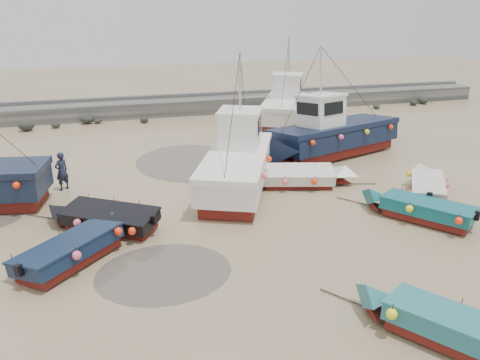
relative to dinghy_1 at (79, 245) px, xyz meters
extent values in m
plane|color=tan|center=(5.08, 0.80, -0.55)|extent=(120.00, 120.00, 0.00)
cube|color=slate|center=(5.08, 22.80, 0.05)|extent=(60.00, 2.20, 1.20)
cube|color=slate|center=(5.08, 24.01, 0.78)|extent=(60.00, 0.60, 0.25)
ellipsoid|color=black|center=(10.18, 19.82, -0.25)|extent=(0.84, 0.86, 0.51)
ellipsoid|color=black|center=(12.88, 21.36, -0.20)|extent=(0.98, 1.07, 0.72)
ellipsoid|color=black|center=(19.24, 20.33, -0.28)|extent=(0.78, 0.90, 0.59)
ellipsoid|color=black|center=(28.11, 20.59, -0.31)|extent=(0.68, 0.72, 0.52)
ellipsoid|color=black|center=(24.01, 20.07, -0.34)|extent=(0.60, 0.70, 0.31)
ellipsoid|color=black|center=(0.01, 21.26, -0.20)|extent=(0.99, 0.80, 0.58)
ellipsoid|color=black|center=(17.27, 20.56, -0.36)|extent=(0.54, 0.46, 0.30)
ellipsoid|color=black|center=(14.77, 20.77, -0.33)|extent=(0.61, 0.47, 0.46)
ellipsoid|color=black|center=(29.36, 20.94, -0.23)|extent=(0.92, 0.97, 0.58)
ellipsoid|color=black|center=(0.77, 21.07, -0.33)|extent=(0.61, 0.53, 0.32)
ellipsoid|color=black|center=(16.07, 21.40, -0.31)|extent=(0.67, 0.55, 0.43)
ellipsoid|color=black|center=(-4.09, 20.14, -0.17)|extent=(1.09, 0.88, 0.72)
ellipsoid|color=black|center=(-2.17, 20.45, -0.32)|extent=(0.65, 0.60, 0.37)
ellipsoid|color=black|center=(14.55, 20.19, -0.24)|extent=(0.88, 0.64, 0.62)
ellipsoid|color=black|center=(4.16, 20.39, -0.32)|extent=(0.64, 0.62, 0.48)
ellipsoid|color=black|center=(12.92, 21.22, -0.35)|extent=(0.55, 0.45, 0.29)
cylinder|color=#534C43|center=(2.63, -1.69, -0.54)|extent=(4.45, 4.45, 0.01)
cylinder|color=#534C43|center=(10.45, 4.85, -0.54)|extent=(3.16, 3.16, 0.01)
cylinder|color=#534C43|center=(5.64, 9.82, -0.54)|extent=(5.97, 5.97, 0.01)
cube|color=maroon|center=(-0.26, -0.26, -0.40)|extent=(3.33, 3.35, 0.30)
cube|color=#0F1E36|center=(-0.26, -0.26, -0.02)|extent=(3.67, 3.69, 0.45)
pyramid|color=#0F1E36|center=(1.25, 1.27, 0.43)|extent=(1.64, 1.63, 0.90)
cube|color=brown|center=(-0.26, -0.26, 0.14)|extent=(3.04, 3.06, 0.10)
cube|color=#0F1E36|center=(-0.26, -0.26, 0.23)|extent=(3.77, 3.80, 0.07)
cube|color=black|center=(-1.58, -1.61, 0.15)|extent=(0.28, 0.28, 0.35)
cylinder|color=black|center=(1.88, 1.92, -0.52)|extent=(1.43, 1.45, 0.04)
sphere|color=#FF3814|center=(-1.92, -0.64, 0.08)|extent=(0.30, 0.30, 0.30)
sphere|color=#FF3814|center=(0.06, -1.25, 0.08)|extent=(0.30, 0.30, 0.30)
sphere|color=#FF3814|center=(-0.58, 0.72, 0.08)|extent=(0.30, 0.30, 0.30)
sphere|color=#FF3814|center=(1.40, 0.12, 0.08)|extent=(0.30, 0.30, 0.30)
cube|color=maroon|center=(9.16, -7.20, -0.40)|extent=(2.63, 3.09, 0.30)
cube|color=#236974|center=(9.16, -7.20, -0.02)|extent=(2.93, 3.39, 0.45)
pyramid|color=#236974|center=(8.09, -5.62, 0.43)|extent=(1.58, 1.39, 0.90)
cube|color=brown|center=(9.16, -7.20, 0.14)|extent=(2.42, 2.82, 0.10)
cube|color=#236974|center=(9.16, -7.20, 0.23)|extent=(3.02, 3.48, 0.07)
cylinder|color=black|center=(7.62, -4.92, -0.52)|extent=(1.15, 1.68, 0.04)
sphere|color=#FF3814|center=(9.85, -6.74, 0.08)|extent=(0.30, 0.30, 0.30)
sphere|color=#FF3814|center=(7.77, -6.64, 0.08)|extent=(0.30, 0.30, 0.30)
cube|color=maroon|center=(15.05, 1.41, -0.40)|extent=(2.74, 3.23, 0.30)
cube|color=silver|center=(15.05, 1.41, -0.02)|extent=(3.04, 3.53, 0.45)
pyramid|color=silver|center=(16.23, 3.08, 0.43)|extent=(1.49, 1.35, 0.90)
cube|color=brown|center=(15.05, 1.41, 0.14)|extent=(2.51, 2.94, 0.10)
cube|color=silver|center=(15.05, 1.41, 0.23)|extent=(3.13, 3.63, 0.07)
cube|color=black|center=(14.03, -0.04, 0.15)|extent=(0.28, 0.27, 0.35)
cylinder|color=black|center=(16.74, 3.79, -0.52)|extent=(1.19, 1.66, 0.04)
sphere|color=#FF3814|center=(13.63, 0.76, 0.08)|extent=(0.30, 0.30, 0.30)
sphere|color=#FF3814|center=(15.69, 0.95, 0.08)|extent=(0.30, 0.30, 0.30)
sphere|color=#FF3814|center=(15.19, 2.96, 0.08)|extent=(0.30, 0.30, 0.30)
cube|color=maroon|center=(1.13, 2.13, -0.40)|extent=(3.50, 2.93, 0.30)
cube|color=black|center=(1.13, 2.13, -0.02)|extent=(3.83, 3.25, 0.45)
pyramid|color=black|center=(-0.67, 3.36, 0.43)|extent=(1.40, 1.59, 0.90)
cube|color=brown|center=(1.13, 2.13, 0.14)|extent=(3.18, 2.68, 0.10)
cube|color=black|center=(1.13, 2.13, 0.23)|extent=(3.93, 3.34, 0.07)
cube|color=black|center=(2.71, 1.06, 0.15)|extent=(0.27, 0.28, 0.35)
cylinder|color=black|center=(-1.41, 3.87, -0.52)|extent=(1.67, 1.16, 0.04)
sphere|color=#FF3814|center=(1.86, 0.62, 0.08)|extent=(0.30, 0.30, 0.30)
sphere|color=#FF3814|center=(2.32, 2.33, 0.08)|extent=(0.30, 0.30, 0.30)
sphere|color=#FF3814|center=(0.90, 1.27, 0.08)|extent=(0.30, 0.30, 0.30)
sphere|color=#FF3814|center=(1.36, 2.99, 0.08)|extent=(0.30, 0.30, 0.30)
sphere|color=#FF3814|center=(-0.06, 1.93, 0.08)|extent=(0.30, 0.30, 0.30)
sphere|color=#FF3814|center=(0.41, 3.64, 0.08)|extent=(0.30, 0.30, 0.30)
cube|color=maroon|center=(9.97, 4.58, -0.40)|extent=(3.45, 2.16, 0.30)
cube|color=silver|center=(9.97, 4.58, -0.02)|extent=(3.74, 2.45, 0.45)
pyramid|color=silver|center=(11.96, 4.02, 0.43)|extent=(1.11, 1.71, 0.90)
cube|color=brown|center=(9.97, 4.58, 0.14)|extent=(3.12, 2.00, 0.10)
cube|color=silver|center=(9.97, 4.58, 0.23)|extent=(3.83, 2.53, 0.07)
cube|color=black|center=(8.24, 5.06, 0.15)|extent=(0.23, 0.26, 0.35)
cylinder|color=black|center=(12.81, 3.79, -0.52)|extent=(1.94, 0.58, 0.04)
sphere|color=#FF3814|center=(8.90, 5.82, 0.08)|extent=(0.30, 0.30, 0.30)
sphere|color=#FF3814|center=(9.07, 3.89, 0.08)|extent=(0.30, 0.30, 0.30)
sphere|color=#FF3814|center=(10.21, 5.46, 0.08)|extent=(0.30, 0.30, 0.30)
sphere|color=#FF3814|center=(10.38, 3.52, 0.08)|extent=(0.30, 0.30, 0.30)
sphere|color=#FF3814|center=(11.53, 5.09, 0.08)|extent=(0.30, 0.30, 0.30)
cube|color=maroon|center=(13.37, -0.74, -0.40)|extent=(2.93, 3.37, 0.30)
cube|color=#0F565D|center=(13.37, -0.74, -0.02)|extent=(3.26, 3.70, 0.45)
pyramid|color=#0F565D|center=(12.16, 0.95, 0.43)|extent=(1.65, 1.47, 0.90)
cube|color=brown|center=(13.37, -0.74, 0.14)|extent=(2.69, 3.07, 0.10)
cube|color=#0F565D|center=(13.37, -0.74, 0.23)|extent=(3.35, 3.80, 0.07)
cube|color=black|center=(14.43, -2.21, 0.15)|extent=(0.28, 0.27, 0.35)
cylinder|color=black|center=(11.64, 1.66, -0.52)|extent=(1.20, 1.65, 0.04)
sphere|color=#FF3814|center=(13.46, -2.37, 0.08)|extent=(0.30, 0.30, 0.30)
sphere|color=#FF3814|center=(14.36, -0.60, 0.08)|extent=(0.30, 0.30, 0.30)
sphere|color=#FF3814|center=(12.39, -0.88, 0.08)|extent=(0.30, 0.30, 0.30)
sphere|color=#FF3814|center=(13.29, 0.89, 0.08)|extent=(0.30, 0.30, 0.30)
sphere|color=#FA6177|center=(-2.41, 4.31, 0.83)|extent=(0.30, 0.30, 0.30)
sphere|color=#FA6177|center=(-2.81, 7.07, 0.83)|extent=(0.30, 0.30, 0.30)
cube|color=maroon|center=(6.99, 4.80, -0.27)|extent=(4.96, 7.45, 0.55)
cube|color=white|center=(6.99, 4.80, 0.48)|extent=(5.54, 8.09, 0.95)
pyramid|color=white|center=(8.79, 8.80, 1.18)|extent=(2.98, 2.37, 1.40)
cube|color=brown|center=(6.99, 4.80, 0.99)|extent=(5.37, 7.88, 0.08)
cube|color=white|center=(6.99, 4.80, 1.13)|extent=(5.66, 8.27, 0.30)
cube|color=white|center=(7.42, 5.75, 2.10)|extent=(2.50, 2.58, 1.70)
cube|color=white|center=(7.42, 5.75, 3.01)|extent=(2.70, 2.78, 0.12)
cube|color=black|center=(7.84, 6.68, 2.36)|extent=(1.45, 0.68, 0.68)
cylinder|color=#B7B7B2|center=(7.42, 5.75, 4.37)|extent=(0.10, 0.10, 2.60)
cylinder|color=black|center=(9.26, 9.88, -0.52)|extent=(1.27, 2.76, 0.05)
sphere|color=#FA6177|center=(4.44, 2.59, 0.83)|extent=(0.30, 0.30, 0.30)
sphere|color=#FA6177|center=(7.55, 2.54, 0.83)|extent=(0.30, 0.30, 0.30)
sphere|color=#FA6177|center=(5.43, 4.82, 0.83)|extent=(0.30, 0.30, 0.30)
sphere|color=#FA6177|center=(8.55, 4.77, 0.83)|extent=(0.30, 0.30, 0.30)
sphere|color=#FA6177|center=(6.43, 7.06, 0.83)|extent=(0.30, 0.30, 0.30)
sphere|color=#FA6177|center=(9.55, 7.00, 0.83)|extent=(0.30, 0.30, 0.30)
cube|color=maroon|center=(14.13, 8.74, -0.27)|extent=(7.73, 4.57, 0.55)
cube|color=black|center=(14.13, 8.74, 0.48)|extent=(8.37, 5.15, 0.95)
pyramid|color=black|center=(9.86, 7.35, 1.18)|extent=(2.24, 3.15, 1.40)
cube|color=brown|center=(14.13, 8.74, 0.99)|extent=(8.16, 4.98, 0.08)
cube|color=black|center=(14.13, 8.74, 1.13)|extent=(8.56, 5.26, 0.30)
cube|color=white|center=(13.10, 8.41, 2.10)|extent=(2.52, 2.52, 1.70)
cube|color=white|center=(13.10, 8.41, 3.01)|extent=(2.72, 2.72, 0.12)
cube|color=black|center=(12.13, 8.09, 2.36)|extent=(0.57, 1.63, 0.68)
cylinder|color=#B7B7B2|center=(13.10, 8.41, 4.37)|extent=(0.10, 0.10, 2.60)
cylinder|color=black|center=(8.73, 6.99, -0.52)|extent=(2.87, 0.97, 0.05)
sphere|color=#FA6177|center=(17.58, 8.24, 0.83)|extent=(0.30, 0.30, 0.30)
sphere|color=#FA6177|center=(15.63, 10.86, 0.83)|extent=(0.30, 0.30, 0.30)
sphere|color=#FA6177|center=(15.60, 7.59, 0.83)|extent=(0.30, 0.30, 0.30)
sphere|color=#FA6177|center=(13.65, 10.21, 0.83)|extent=(0.30, 0.30, 0.30)
sphere|color=#FA6177|center=(13.61, 6.95, 0.83)|extent=(0.30, 0.30, 0.30)
sphere|color=#FA6177|center=(11.66, 9.57, 0.83)|extent=(0.30, 0.30, 0.30)
sphere|color=#FA6177|center=(11.62, 6.30, 0.83)|extent=(0.30, 0.30, 0.30)
cube|color=maroon|center=(14.14, 16.80, -0.27)|extent=(5.09, 6.84, 0.55)
cube|color=white|center=(14.14, 16.80, 0.48)|extent=(5.69, 7.46, 0.95)
pyramid|color=white|center=(15.94, 20.36, 1.18)|extent=(3.23, 2.58, 1.40)
cube|color=brown|center=(14.14, 16.80, 0.99)|extent=(5.52, 7.26, 0.08)
cube|color=white|center=(14.14, 16.80, 1.13)|extent=(5.81, 7.62, 0.30)
cube|color=white|center=(14.56, 17.63, 2.10)|extent=(2.71, 2.70, 1.70)
cube|color=white|center=(14.56, 17.63, 3.01)|extent=(2.93, 2.91, 0.12)
cube|color=black|center=(15.02, 18.55, 2.36)|extent=(1.56, 0.82, 0.68)
cylinder|color=#B7B7B2|center=(14.56, 17.63, 4.37)|extent=(0.10, 0.10, 2.60)
cylinder|color=black|center=(16.45, 21.36, -0.52)|extent=(1.40, 2.70, 0.05)
sphere|color=#FA6177|center=(11.50, 15.06, 0.83)|extent=(0.30, 0.30, 0.30)
sphere|color=#FA6177|center=(14.79, 14.62, 0.83)|extent=(0.30, 0.30, 0.30)
sphere|color=#FA6177|center=(12.49, 17.01, 0.83)|extent=(0.30, 0.30, 0.30)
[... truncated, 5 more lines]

